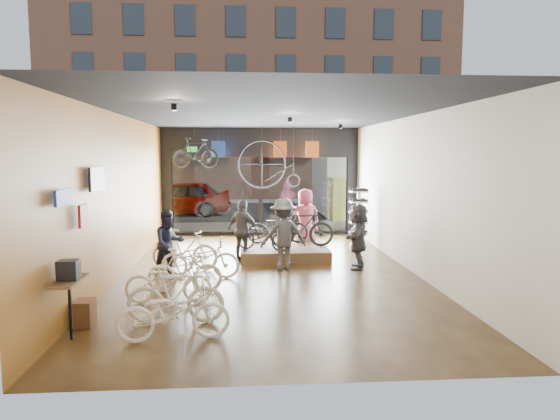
{
  "coord_description": "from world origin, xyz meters",
  "views": [
    {
      "loc": [
        -0.6,
        -11.91,
        2.85
      ],
      "look_at": [
        0.37,
        1.4,
        1.38
      ],
      "focal_mm": 32.0,
      "sensor_mm": 36.0,
      "label": 1
    }
  ],
  "objects": [
    {
      "name": "display_bike_right",
      "position": [
        0.38,
        2.38,
        0.76
      ],
      "size": [
        1.8,
        0.73,
        0.93
      ],
      "primitive_type": "imported",
      "rotation": [
        0.0,
        0.0,
        1.64
      ],
      "color": "black",
      "rests_on": "display_platform"
    },
    {
      "name": "storefront",
      "position": [
        0.0,
        6.0,
        1.9
      ],
      "size": [
        7.0,
        0.26,
        3.8
      ],
      "primitive_type": null,
      "color": "black",
      "rests_on": "ground"
    },
    {
      "name": "wall_back",
      "position": [
        0.0,
        -6.02,
        1.9
      ],
      "size": [
        7.0,
        0.04,
        3.8
      ],
      "primitive_type": "cube",
      "color": "beige",
      "rests_on": "ground"
    },
    {
      "name": "jersey_mid",
      "position": [
        0.65,
        5.2,
        3.05
      ],
      "size": [
        0.45,
        0.03,
        0.55
      ],
      "primitive_type": "cube",
      "color": "#CC5919",
      "rests_on": "ceiling"
    },
    {
      "name": "customer_2",
      "position": [
        -0.63,
        1.34,
        0.83
      ],
      "size": [
        1.03,
        0.89,
        1.67
      ],
      "primitive_type": "imported",
      "rotation": [
        0.0,
        0.0,
        2.53
      ],
      "color": "#3F3F44",
      "rests_on": "ground_plane"
    },
    {
      "name": "floor_bike_2",
      "position": [
        -2.06,
        -2.4,
        0.44
      ],
      "size": [
        1.69,
        0.64,
        0.88
      ],
      "primitive_type": "imported",
      "rotation": [
        0.0,
        0.0,
        1.54
      ],
      "color": "white",
      "rests_on": "ground_plane"
    },
    {
      "name": "customer_4",
      "position": [
        1.25,
        2.94,
        0.92
      ],
      "size": [
        1.0,
        0.75,
        1.85
      ],
      "primitive_type": "imported",
      "rotation": [
        0.0,
        0.0,
        3.33
      ],
      "color": "#CC4C72",
      "rests_on": "ground_plane"
    },
    {
      "name": "sunglasses_rack",
      "position": [
        2.95,
        3.26,
        0.92
      ],
      "size": [
        0.62,
        0.54,
        1.85
      ],
      "primitive_type": null,
      "rotation": [
        0.0,
        0.0,
        0.19
      ],
      "color": "white",
      "rests_on": "ground_plane"
    },
    {
      "name": "customer_5",
      "position": [
        2.25,
        0.3,
        0.82
      ],
      "size": [
        0.92,
        1.6,
        1.64
      ],
      "primitive_type": "imported",
      "rotation": [
        0.0,
        0.0,
        4.41
      ],
      "color": "#3F3F44",
      "rests_on": "ground_plane"
    },
    {
      "name": "wall_right",
      "position": [
        3.52,
        0.0,
        1.9
      ],
      "size": [
        0.04,
        12.0,
        3.8
      ],
      "primitive_type": "cube",
      "color": "beige",
      "rests_on": "ground"
    },
    {
      "name": "hung_bike",
      "position": [
        -2.15,
        4.2,
        2.93
      ],
      "size": [
        1.64,
        0.93,
        0.95
      ],
      "primitive_type": "imported",
      "rotation": [
        0.0,
        0.0,
        1.24
      ],
      "color": "black",
      "rests_on": "ceiling"
    },
    {
      "name": "floor_bike_3",
      "position": [
        -1.84,
        -1.63,
        0.47
      ],
      "size": [
        1.55,
        0.45,
        0.93
      ],
      "primitive_type": "imported",
      "rotation": [
        0.0,
        0.0,
        1.56
      ],
      "color": "white",
      "rests_on": "ground_plane"
    },
    {
      "name": "display_platform",
      "position": [
        0.5,
        1.72,
        0.15
      ],
      "size": [
        2.4,
        1.8,
        0.3
      ],
      "primitive_type": "cube",
      "color": "#52361E",
      "rests_on": "ground_plane"
    },
    {
      "name": "display_bike_left",
      "position": [
        -0.1,
        1.27,
        0.71
      ],
      "size": [
        1.64,
        1.21,
        0.82
      ],
      "primitive_type": "imported",
      "rotation": [
        0.0,
        0.0,
        1.09
      ],
      "color": "black",
      "rests_on": "display_platform"
    },
    {
      "name": "sidewalk_near",
      "position": [
        0.0,
        7.2,
        0.06
      ],
      "size": [
        30.0,
        2.4,
        0.12
      ],
      "primitive_type": "cube",
      "color": "slate",
      "rests_on": "ground"
    },
    {
      "name": "customer_1",
      "position": [
        -2.38,
        -0.16,
        0.78
      ],
      "size": [
        0.96,
        0.9,
        1.56
      ],
      "primitive_type": "imported",
      "rotation": [
        0.0,
        0.0,
        0.55
      ],
      "color": "#161C33",
      "rests_on": "ground_plane"
    },
    {
      "name": "floor_bike_5",
      "position": [
        -2.08,
        0.46,
        0.51
      ],
      "size": [
        1.76,
        0.83,
        1.02
      ],
      "primitive_type": "imported",
      "rotation": [
        0.0,
        0.0,
        1.36
      ],
      "color": "white",
      "rests_on": "ground_plane"
    },
    {
      "name": "sidewalk_far",
      "position": [
        0.0,
        19.0,
        0.06
      ],
      "size": [
        30.0,
        2.0,
        0.12
      ],
      "primitive_type": "cube",
      "color": "slate",
      "rests_on": "ground"
    },
    {
      "name": "floor_bike_4",
      "position": [
        -1.62,
        -0.47,
        0.47
      ],
      "size": [
        1.83,
        0.7,
        0.95
      ],
      "primitive_type": "imported",
      "rotation": [
        0.0,
        0.0,
        1.53
      ],
      "color": "white",
      "rests_on": "ground_plane"
    },
    {
      "name": "wall_left",
      "position": [
        -3.52,
        0.0,
        1.9
      ],
      "size": [
        0.04,
        12.0,
        3.8
      ],
      "primitive_type": "cube",
      "color": "#AC7222",
      "rests_on": "ground"
    },
    {
      "name": "customer_3",
      "position": [
        0.37,
        0.25,
        0.89
      ],
      "size": [
        1.25,
        0.84,
        1.78
      ],
      "primitive_type": "imported",
      "rotation": [
        0.0,
        0.0,
        3.31
      ],
      "color": "#3F3F44",
      "rests_on": "ground_plane"
    },
    {
      "name": "floor_bike_1",
      "position": [
        -1.77,
        -3.55,
        0.5
      ],
      "size": [
        1.68,
        0.54,
        1.0
      ],
      "primitive_type": "imported",
      "rotation": [
        0.0,
        0.0,
        1.53
      ],
      "color": "white",
      "rests_on": "ground_plane"
    },
    {
      "name": "wall_merch",
      "position": [
        -3.38,
        -3.5,
        1.3
      ],
      "size": [
        0.4,
        2.4,
        2.6
      ],
      "primitive_type": null,
      "color": "navy",
      "rests_on": "wall_left"
    },
    {
      "name": "street_road",
      "position": [
        0.0,
        15.0,
        -0.01
      ],
      "size": [
        30.0,
        18.0,
        0.02
      ],
      "primitive_type": "cube",
      "color": "black",
      "rests_on": "ground"
    },
    {
      "name": "floor_bike_0",
      "position": [
        -1.7,
        -4.38,
        0.45
      ],
      "size": [
        1.78,
        0.79,
        0.91
      ],
      "primitive_type": "imported",
      "rotation": [
        0.0,
        0.0,
        1.68
      ],
      "color": "white",
      "rests_on": "ground_plane"
    },
    {
      "name": "ceiling",
      "position": [
        0.0,
        0.0,
        3.82
      ],
      "size": [
        7.0,
        12.0,
        0.04
      ],
      "primitive_type": "cube",
      "color": "black",
      "rests_on": "ground"
    },
    {
      "name": "box_truck",
      "position": [
        4.18,
        11.0,
        1.37
      ],
      "size": [
        2.31,
        6.94,
        2.73
      ],
      "primitive_type": null,
      "color": "silver",
      "rests_on": "street_road"
    },
    {
      "name": "street_car",
      "position": [
        -3.65,
        12.0,
        0.82
      ],
      "size": [
        4.84,
        1.95,
        1.65
      ],
      "primitive_type": "imported",
      "rotation": [
        0.0,
        0.0,
        -1.57
      ],
      "color": "gray",
      "rests_on": "street_road"
    },
    {
      "name": "jersey_right",
      "position": [
        1.76,
        5.2,
        3.05
      ],
      "size": [
        0.45,
        0.03,
        0.55
      ],
      "primitive_type": "cube",
      "color": "#CC5919",
      "rests_on": "ceiling"
    },
    {
      "name": "penny_farthing",
      "position": [
        0.33,
        4.56,
        2.5
      ],
      "size": [
        1.99,
        0.06,
        1.59
      ],
      "primitive_type": null,
      "color": "black",
      "rests_on": "ceiling"
    },
    {
      "name": "opposite_building",
      "position": [
        0.0,
        21.5,
        7.0
      ],
      "size": [
        26.0,
        5.0,
        14.0
      ],
      "primitive_type": "cube",
      "color": "brown",
      "rests_on": "ground"
    },
    {
      "name": "display_bike_mid",
      "position": [
        1.0,
        1.71,
        0.84
      ],
      "size": [
        1.84,
        0.63,
        1.09
      ],
      "primitive_type": "imported",
      "rotation": [
        0.0,
        0.0,
        1.64
      ],
      "color": "black",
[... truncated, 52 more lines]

